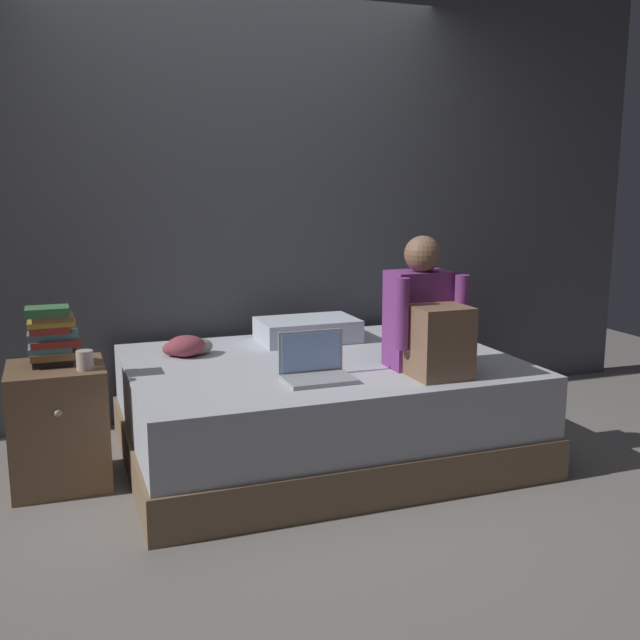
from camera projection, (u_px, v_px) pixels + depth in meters
name	position (u px, v px, depth m)	size (l,w,h in m)	color
ground_plane	(304.00, 480.00, 3.58)	(8.00, 8.00, 0.00)	gray
wall_back	(238.00, 194.00, 4.44)	(5.60, 0.10, 2.70)	#4C4F54
bed	(321.00, 408.00, 3.88)	(2.00, 1.50, 0.52)	#7A6047
nightstand	(59.00, 425.00, 3.49)	(0.44, 0.46, 0.58)	brown
person_sitting	(427.00, 320.00, 3.57)	(0.39, 0.44, 0.66)	#75337A
laptop	(316.00, 368.00, 3.44)	(0.32, 0.23, 0.22)	#9EA0A5
pillow	(307.00, 330.00, 4.26)	(0.56, 0.36, 0.13)	silver
book_stack	(52.00, 336.00, 3.42)	(0.23, 0.17, 0.28)	black
mug	(85.00, 360.00, 3.36)	(0.08, 0.08, 0.09)	#BCB2A3
clothes_pile	(188.00, 347.00, 3.91)	(0.27, 0.18, 0.11)	#3D4C8E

